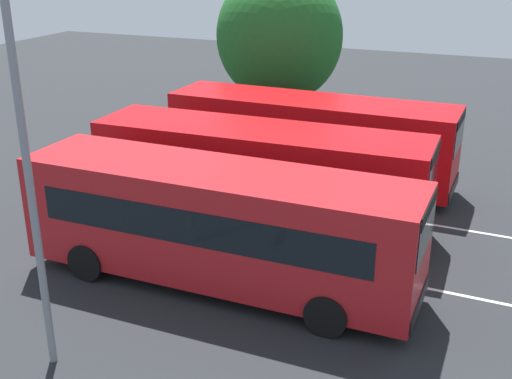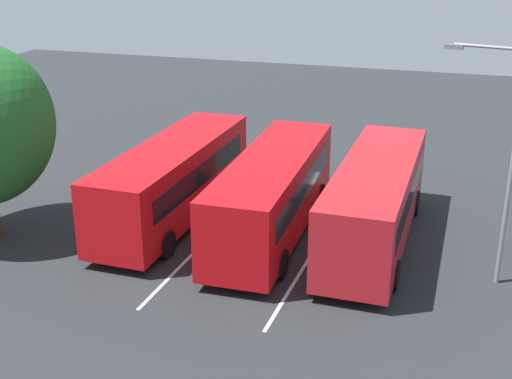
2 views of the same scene
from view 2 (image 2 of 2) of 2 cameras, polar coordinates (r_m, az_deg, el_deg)
name	(u,v)px [view 2 (image 2 of 2)]	position (r m, az deg, el deg)	size (l,w,h in m)	color
ground_plane	(272,229)	(26.77, 1.37, -3.32)	(69.84, 69.84, 0.00)	#232628
bus_far_left	(375,200)	(25.31, 10.01, -0.84)	(10.33, 2.78, 3.14)	#AD191E
bus_center_left	(273,192)	(25.64, 1.40, -0.22)	(10.36, 2.86, 3.14)	#B70C11
bus_center_right	(174,178)	(27.26, -6.92, 0.93)	(10.35, 2.84, 3.14)	#B70C11
pedestrian	(388,156)	(32.60, 11.05, 2.77)	(0.43, 0.43, 1.78)	#232833
street_lamp	(506,153)	(22.58, 20.27, 2.91)	(0.73, 2.50, 7.81)	gray
lane_stripe_outer_left	(323,235)	(26.32, 5.66, -3.85)	(14.32, 0.12, 0.01)	silver
lane_stripe_inner_left	(223,222)	(27.35, -2.76, -2.78)	(14.32, 0.12, 0.01)	silver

